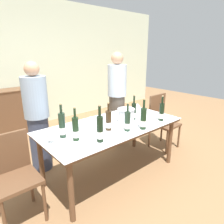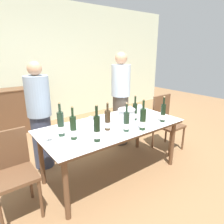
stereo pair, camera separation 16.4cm
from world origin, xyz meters
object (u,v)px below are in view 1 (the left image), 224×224
(dining_table, at_px, (112,130))
(wine_glass_1, at_px, (137,107))
(wine_bottle_0, at_px, (100,129))
(person_guest_left, at_px, (117,100))
(wine_bottle_5, at_px, (109,121))
(wine_glass_3, at_px, (50,135))
(person_host, at_px, (37,119))
(wine_glass_4, at_px, (128,108))
(wine_bottle_4, at_px, (143,119))
(wine_bottle_6, at_px, (134,112))
(wine_glass_2, at_px, (91,120))
(wine_bottle_2, at_px, (127,122))
(wine_bottle_7, at_px, (76,129))
(chair_right_end, at_px, (161,118))
(chair_left_end, at_px, (13,171))
(wine_glass_0, at_px, (136,111))
(wine_bottle_3, at_px, (162,112))
(wine_bottle_1, at_px, (62,126))
(ice_bucket, at_px, (126,115))

(dining_table, height_order, wine_glass_1, wine_glass_1)
(wine_bottle_0, distance_m, person_guest_left, 1.52)
(wine_bottle_5, height_order, wine_glass_3, wine_bottle_5)
(person_host, bearing_deg, wine_glass_4, -26.64)
(wine_bottle_4, height_order, wine_bottle_6, wine_bottle_4)
(wine_bottle_0, xyz_separation_m, wine_glass_2, (0.17, 0.41, -0.04))
(wine_bottle_2, xyz_separation_m, wine_bottle_7, (-0.62, 0.18, 0.01))
(dining_table, distance_m, wine_glass_2, 0.33)
(wine_glass_3, height_order, chair_right_end, chair_right_end)
(wine_bottle_7, distance_m, person_host, 0.89)
(wine_bottle_6, distance_m, chair_left_end, 1.66)
(wine_bottle_6, height_order, chair_left_end, wine_bottle_6)
(wine_glass_0, relative_size, chair_right_end, 0.15)
(wine_glass_0, bearing_deg, wine_bottle_6, -157.62)
(wine_bottle_3, height_order, wine_bottle_5, wine_bottle_3)
(wine_bottle_0, relative_size, wine_bottle_7, 1.09)
(chair_left_end, bearing_deg, wine_glass_2, 1.63)
(dining_table, bearing_deg, person_host, 131.25)
(wine_bottle_1, xyz_separation_m, wine_bottle_7, (0.07, -0.17, -0.01))
(wine_bottle_4, bearing_deg, wine_bottle_0, 174.06)
(ice_bucket, xyz_separation_m, wine_bottle_7, (-0.81, -0.03, 0.02))
(wine_glass_1, bearing_deg, wine_glass_2, -177.48)
(wine_bottle_1, relative_size, wine_bottle_3, 1.11)
(wine_glass_1, distance_m, chair_right_end, 0.67)
(wine_glass_1, relative_size, chair_left_end, 0.16)
(ice_bucket, relative_size, wine_bottle_4, 0.59)
(wine_bottle_0, distance_m, chair_left_end, 0.97)
(dining_table, height_order, wine_bottle_1, wine_bottle_1)
(wine_bottle_3, bearing_deg, person_guest_left, 85.09)
(wine_glass_0, distance_m, chair_right_end, 0.83)
(dining_table, bearing_deg, wine_bottle_1, 173.59)
(ice_bucket, bearing_deg, wine_glass_3, 176.14)
(wine_bottle_1, xyz_separation_m, wine_bottle_3, (1.32, -0.40, -0.01))
(wine_bottle_1, distance_m, wine_bottle_4, 0.98)
(wine_glass_0, height_order, wine_glass_4, same)
(dining_table, xyz_separation_m, wine_bottle_0, (-0.43, -0.30, 0.21))
(wine_glass_4, bearing_deg, wine_bottle_0, -151.93)
(dining_table, distance_m, wine_bottle_4, 0.46)
(wine_bottle_3, distance_m, wine_bottle_6, 0.39)
(dining_table, relative_size, wine_glass_4, 13.88)
(wine_bottle_7, bearing_deg, wine_bottle_0, -49.35)
(wine_bottle_4, distance_m, person_guest_left, 1.18)
(ice_bucket, distance_m, wine_glass_0, 0.28)
(dining_table, height_order, wine_glass_0, wine_glass_0)
(wine_bottle_1, xyz_separation_m, wine_glass_4, (1.17, 0.12, -0.05))
(wine_bottle_1, bearing_deg, wine_bottle_5, -18.75)
(wine_bottle_0, distance_m, wine_bottle_1, 0.45)
(wine_bottle_0, relative_size, wine_bottle_1, 1.04)
(wine_bottle_0, bearing_deg, wine_glass_2, 67.33)
(wine_bottle_4, relative_size, wine_glass_2, 2.69)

